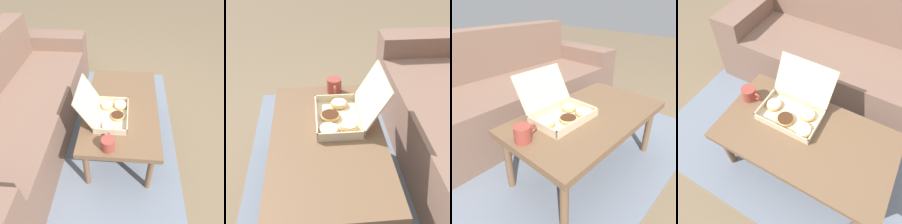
{
  "view_description": "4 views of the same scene",
  "coord_description": "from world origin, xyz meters",
  "views": [
    {
      "loc": [
        -1.34,
        -0.14,
        1.57
      ],
      "look_at": [
        -0.14,
        -0.05,
        0.48
      ],
      "focal_mm": 35.0,
      "sensor_mm": 36.0,
      "label": 1
    },
    {
      "loc": [
        1.23,
        -0.17,
        1.41
      ],
      "look_at": [
        -0.14,
        -0.05,
        0.48
      ],
      "focal_mm": 50.0,
      "sensor_mm": 36.0,
      "label": 2
    },
    {
      "loc": [
        -0.97,
        -0.82,
        1.08
      ],
      "look_at": [
        -0.14,
        -0.05,
        0.48
      ],
      "focal_mm": 35.0,
      "sensor_mm": 36.0,
      "label": 3
    },
    {
      "loc": [
        0.23,
        -0.71,
        1.53
      ],
      "look_at": [
        -0.14,
        -0.05,
        0.48
      ],
      "focal_mm": 35.0,
      "sensor_mm": 36.0,
      "label": 4
    }
  ],
  "objects": [
    {
      "name": "ground_plane",
      "position": [
        0.0,
        0.0,
        0.0
      ],
      "size": [
        12.0,
        12.0,
        0.0
      ],
      "primitive_type": "plane",
      "color": "#756047"
    },
    {
      "name": "pastry_box",
      "position": [
        -0.13,
        -0.01,
        0.47
      ],
      "size": [
        0.37,
        0.36,
        0.26
      ],
      "color": "beige",
      "rests_on": "coffee_table"
    },
    {
      "name": "area_rug",
      "position": [
        0.0,
        0.3,
        0.01
      ],
      "size": [
        2.29,
        1.81,
        0.01
      ],
      "primitive_type": "cube",
      "color": "slate",
      "rests_on": "ground_plane"
    },
    {
      "name": "coffee_table",
      "position": [
        0.0,
        -0.11,
        0.38
      ],
      "size": [
        1.03,
        0.58,
        0.43
      ],
      "color": "brown",
      "rests_on": "ground_plane"
    },
    {
      "name": "coffee_mug",
      "position": [
        -0.44,
        -0.04,
        0.47
      ],
      "size": [
        0.13,
        0.09,
        0.09
      ],
      "color": "#993D33",
      "rests_on": "coffee_table"
    }
  ]
}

